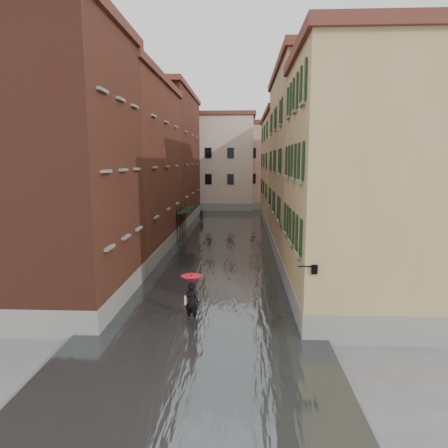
# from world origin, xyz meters

# --- Properties ---
(ground) EXTENTS (120.00, 120.00, 0.00)m
(ground) POSITION_xyz_m (0.00, 0.00, 0.00)
(ground) COLOR #5E5D60
(ground) RESTS_ON ground
(floodwater) EXTENTS (10.00, 60.00, 0.20)m
(floodwater) POSITION_xyz_m (0.00, 13.00, 0.10)
(floodwater) COLOR #3C4243
(floodwater) RESTS_ON ground
(building_left_near) EXTENTS (6.00, 8.00, 13.00)m
(building_left_near) POSITION_xyz_m (-7.00, -2.00, 6.50)
(building_left_near) COLOR #5F2B1F
(building_left_near) RESTS_ON ground
(building_left_mid) EXTENTS (6.00, 14.00, 12.50)m
(building_left_mid) POSITION_xyz_m (-7.00, 9.00, 6.25)
(building_left_mid) COLOR #572A1B
(building_left_mid) RESTS_ON ground
(building_left_far) EXTENTS (6.00, 16.00, 14.00)m
(building_left_far) POSITION_xyz_m (-7.00, 24.00, 7.00)
(building_left_far) COLOR #5F2B1F
(building_left_far) RESTS_ON ground
(building_right_near) EXTENTS (6.00, 8.00, 11.50)m
(building_right_near) POSITION_xyz_m (7.00, -2.00, 5.75)
(building_right_near) COLOR tan
(building_right_near) RESTS_ON ground
(building_right_mid) EXTENTS (6.00, 14.00, 13.00)m
(building_right_mid) POSITION_xyz_m (7.00, 9.00, 6.50)
(building_right_mid) COLOR tan
(building_right_mid) RESTS_ON ground
(building_right_far) EXTENTS (6.00, 16.00, 11.50)m
(building_right_far) POSITION_xyz_m (7.00, 24.00, 5.75)
(building_right_far) COLOR tan
(building_right_far) RESTS_ON ground
(building_end_cream) EXTENTS (12.00, 9.00, 13.00)m
(building_end_cream) POSITION_xyz_m (-3.00, 38.00, 6.50)
(building_end_cream) COLOR beige
(building_end_cream) RESTS_ON ground
(building_end_pink) EXTENTS (10.00, 9.00, 12.00)m
(building_end_pink) POSITION_xyz_m (6.00, 40.00, 6.00)
(building_end_pink) COLOR tan
(building_end_pink) RESTS_ON ground
(awning_near) EXTENTS (1.09, 3.23, 2.80)m
(awning_near) POSITION_xyz_m (-3.48, 14.41, 2.47)
(awning_near) COLOR black
(awning_near) RESTS_ON ground
(awning_far) EXTENTS (1.09, 3.24, 2.80)m
(awning_far) POSITION_xyz_m (-3.48, 16.12, 2.47)
(awning_far) COLOR black
(awning_far) RESTS_ON ground
(wall_lantern) EXTENTS (0.71, 0.22, 0.35)m
(wall_lantern) POSITION_xyz_m (4.33, -6.00, 3.01)
(wall_lantern) COLOR black
(wall_lantern) RESTS_ON ground
(window_planters) EXTENTS (0.59, 8.34, 0.84)m
(window_planters) POSITION_xyz_m (4.12, -0.75, 3.51)
(window_planters) COLOR brown
(window_planters) RESTS_ON ground
(pedestrian_main) EXTENTS (0.94, 0.94, 2.06)m
(pedestrian_main) POSITION_xyz_m (-0.55, -3.93, 1.23)
(pedestrian_main) COLOR black
(pedestrian_main) RESTS_ON ground
(pedestrian_far) EXTENTS (0.78, 0.65, 1.45)m
(pedestrian_far) POSITION_xyz_m (-2.94, 23.73, 0.73)
(pedestrian_far) COLOR #232325
(pedestrian_far) RESTS_ON ground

